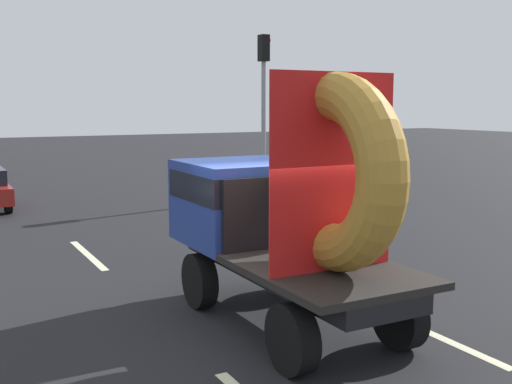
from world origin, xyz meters
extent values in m
plane|color=black|center=(0.00, 0.00, 0.00)|extent=(120.00, 120.00, 0.00)
cylinder|color=black|center=(-0.70, 1.41, 0.45)|extent=(0.28, 0.90, 0.90)
cylinder|color=black|center=(1.00, 1.41, 0.45)|extent=(0.28, 0.90, 0.90)
cylinder|color=black|center=(-0.70, -1.46, 0.45)|extent=(0.28, 0.90, 0.90)
cylinder|color=black|center=(1.00, -1.46, 0.45)|extent=(0.28, 0.90, 0.90)
cube|color=black|center=(0.15, 0.05, 0.89)|extent=(1.30, 4.65, 0.25)
cube|color=navy|center=(0.15, 1.41, 1.69)|extent=(2.00, 1.93, 1.35)
cube|color=black|center=(0.15, 1.36, 1.98)|extent=(2.02, 1.84, 0.44)
cube|color=black|center=(0.15, -0.92, 1.06)|extent=(2.00, 2.72, 0.10)
cube|color=black|center=(0.15, 0.39, 1.66)|extent=(1.80, 0.08, 1.10)
torus|color=#B7842D|center=(0.15, -1.07, 2.41)|extent=(0.63, 2.59, 2.59)
cube|color=red|center=(0.15, -1.07, 2.41)|extent=(1.90, 0.03, 2.59)
cylinder|color=black|center=(-2.37, 12.36, 0.30)|extent=(0.21, 0.61, 0.61)
cylinder|color=gray|center=(6.07, 11.48, 2.39)|extent=(0.16, 0.16, 4.78)
cube|color=black|center=(6.07, 11.48, 5.23)|extent=(0.30, 0.36, 0.90)
sphere|color=red|center=(6.24, 11.48, 5.51)|extent=(0.20, 0.20, 0.20)
cube|color=beige|center=(-1.48, 5.86, 0.00)|extent=(0.16, 3.00, 0.01)
cube|color=beige|center=(1.77, -1.68, 0.00)|extent=(0.16, 2.02, 0.01)
cube|color=beige|center=(1.77, 6.16, 0.00)|extent=(0.16, 2.88, 0.01)
camera|label=1|loc=(-4.51, -7.60, 3.27)|focal=43.36mm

